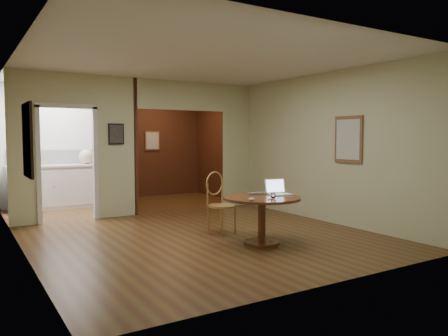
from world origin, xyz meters
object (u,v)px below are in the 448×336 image
dining_table (262,209)px  chair (219,199)px  open_laptop (278,190)px  closed_laptop (260,193)px

dining_table → chair: (-0.16, 0.93, 0.04)m
open_laptop → closed_laptop: open_laptop is taller
chair → closed_laptop: chair is taller
chair → open_laptop: (0.51, -0.86, 0.20)m
dining_table → chair: bearing=99.9°
closed_laptop → dining_table: bearing=-116.8°
chair → open_laptop: chair is taller
closed_laptop → open_laptop: bearing=-36.5°
dining_table → closed_laptop: (0.14, 0.24, 0.19)m
dining_table → chair: chair is taller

